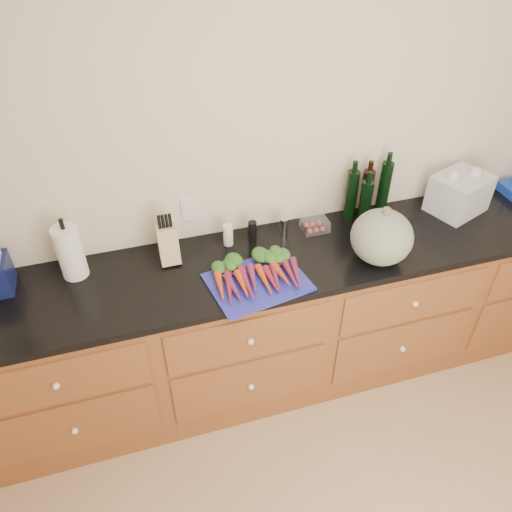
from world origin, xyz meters
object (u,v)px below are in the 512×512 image
object	(u,v)px
squash	(382,237)
tomato_box	(315,225)
cutting_board	(258,282)
carrots	(255,272)
paper_towel	(70,252)
knife_block	(168,244)

from	to	relation	value
squash	tomato_box	bearing A→B (deg)	123.27
cutting_board	tomato_box	world-z (taller)	tomato_box
carrots	tomato_box	bearing A→B (deg)	34.27
tomato_box	paper_towel	bearing A→B (deg)	-179.55
knife_block	tomato_box	distance (m)	0.81
cutting_board	carrots	bearing A→B (deg)	90.00
paper_towel	tomato_box	world-z (taller)	paper_towel
paper_towel	tomato_box	distance (m)	1.27
knife_block	tomato_box	size ratio (longest dim) A/B	1.38
cutting_board	paper_towel	bearing A→B (deg)	159.10
cutting_board	paper_towel	xyz separation A→B (m)	(-0.84, 0.32, 0.13)
carrots	paper_towel	distance (m)	0.89
squash	paper_towel	size ratio (longest dim) A/B	1.11
carrots	tomato_box	xyz separation A→B (m)	(0.43, 0.29, -0.00)
knife_block	cutting_board	bearing A→B (deg)	-38.57
tomato_box	squash	bearing A→B (deg)	-56.73
knife_block	tomato_box	xyz separation A→B (m)	(0.80, 0.03, -0.06)
squash	knife_block	distance (m)	1.06
squash	tomato_box	world-z (taller)	squash
paper_towel	knife_block	bearing A→B (deg)	-2.48
cutting_board	squash	world-z (taller)	squash
cutting_board	knife_block	size ratio (longest dim) A/B	2.36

